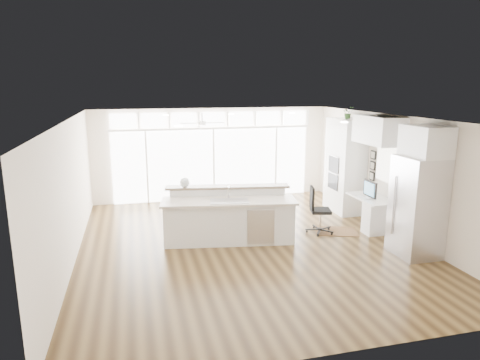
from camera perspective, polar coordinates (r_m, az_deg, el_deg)
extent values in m
cube|color=#3B2712|center=(9.33, 1.05, -8.60)|extent=(7.00, 8.00, 0.02)
cube|color=white|center=(8.72, 1.12, 8.25)|extent=(7.00, 8.00, 0.02)
cube|color=white|center=(12.76, -3.62, 3.49)|extent=(7.00, 0.04, 2.70)
cube|color=white|center=(5.34, 12.55, -9.81)|extent=(7.00, 0.04, 2.70)
cube|color=white|center=(8.71, -21.73, -1.65)|extent=(0.04, 8.00, 2.70)
cube|color=white|center=(10.39, 20.07, 0.66)|extent=(0.04, 8.00, 2.70)
cube|color=white|center=(12.75, -3.56, 2.12)|extent=(5.80, 0.06, 2.08)
cube|color=white|center=(12.58, -3.64, 8.09)|extent=(5.90, 0.06, 0.40)
cube|color=white|center=(10.57, 19.07, 2.03)|extent=(0.04, 0.85, 0.85)
cube|color=white|center=(11.37, -5.09, 8.10)|extent=(1.16, 1.16, 0.32)
cube|color=white|center=(8.92, 0.78, 8.22)|extent=(3.40, 3.00, 0.02)
cube|color=white|center=(11.75, 13.82, 1.87)|extent=(0.64, 1.20, 2.50)
cube|color=white|center=(10.66, 17.13, -4.22)|extent=(0.72, 1.30, 0.76)
cube|color=white|center=(10.31, 18.03, 6.35)|extent=(0.64, 1.30, 0.64)
cube|color=silver|center=(9.18, 22.56, -3.30)|extent=(0.76, 0.90, 2.00)
cube|color=white|center=(8.97, 23.56, 4.76)|extent=(0.64, 0.90, 0.60)
cube|color=black|center=(11.11, 17.29, 1.85)|extent=(0.06, 0.22, 0.80)
cube|color=white|center=(9.29, -1.48, -4.86)|extent=(3.03, 1.54, 1.15)
cube|color=#3E2513|center=(10.33, 12.70, -6.67)|extent=(1.13, 0.98, 0.01)
cube|color=black|center=(10.02, 10.70, -3.98)|extent=(0.67, 0.64, 1.08)
sphere|color=white|center=(9.50, -7.37, -0.32)|extent=(0.26, 0.26, 0.22)
cube|color=black|center=(10.47, 16.96, -1.14)|extent=(0.09, 0.52, 0.43)
cube|color=silver|center=(10.44, 16.09, -2.30)|extent=(0.17, 0.36, 0.02)
imported|color=#355E28|center=(11.58, 14.18, 8.55)|extent=(0.32, 0.35, 0.24)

